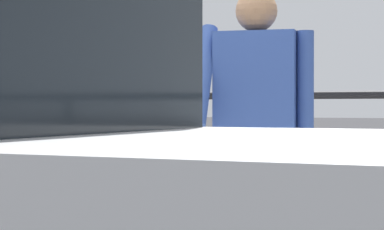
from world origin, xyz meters
The scene contains 3 objects.
parking_meter centered at (-0.03, 0.50, 1.32)m, with size 0.19×0.20×1.57m.
pedestrian_at_meter centered at (0.60, 0.69, 1.11)m, with size 0.62×0.49×1.68m.
background_railing centered at (0.00, 2.60, 0.97)m, with size 24.06×0.06×1.18m.
Camera 1 is at (1.91, -3.08, 1.20)m, focal length 69.48 mm.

